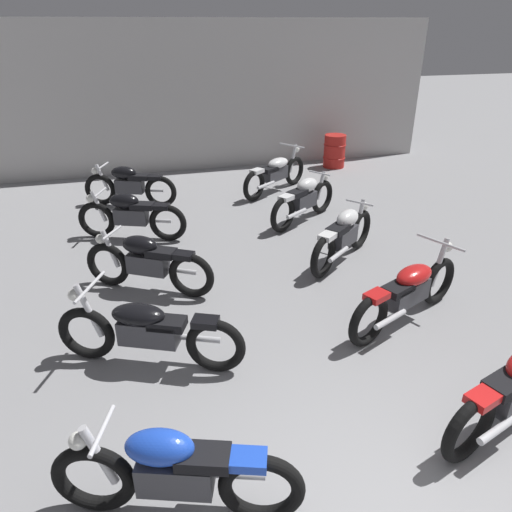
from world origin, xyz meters
TOP-DOWN VIEW (x-y plane):
  - back_wall at (0.00, 10.73)m, footprint 13.09×0.24m
  - motorcycle_left_row_0 at (-1.54, 0.87)m, footprint 1.89×0.78m
  - motorcycle_left_row_1 at (-1.60, 2.81)m, footprint 2.02×1.07m
  - motorcycle_left_row_2 at (-1.48, 4.50)m, footprint 1.75×1.10m
  - motorcycle_left_row_3 at (-1.63, 6.45)m, footprint 1.87×0.84m
  - motorcycle_left_row_4 at (-1.59, 8.22)m, footprint 1.87×0.83m
  - motorcycle_right_row_1 at (1.63, 2.80)m, footprint 2.03×1.06m
  - motorcycle_right_row_2 at (1.60, 4.63)m, footprint 1.61×1.31m
  - motorcycle_right_row_3 at (1.60, 6.41)m, footprint 1.69×1.19m
  - motorcycle_right_row_4 at (1.62, 8.27)m, footprint 1.84×1.34m
  - oil_drum at (3.76, 9.86)m, footprint 0.59×0.59m

SIDE VIEW (x-z plane):
  - oil_drum at x=3.76m, z-range 0.00..0.85m
  - motorcycle_left_row_1 at x=-1.60m, z-range -0.04..0.94m
  - motorcycle_right_row_1 at x=1.63m, z-range -0.04..0.94m
  - motorcycle_right_row_4 at x=1.62m, z-range -0.04..0.94m
  - motorcycle_left_row_0 at x=-1.54m, z-range 0.02..0.90m
  - motorcycle_left_row_2 at x=-1.48m, z-range 0.02..0.90m
  - motorcycle_left_row_3 at x=-1.63m, z-range 0.02..0.90m
  - motorcycle_left_row_4 at x=-1.59m, z-range 0.02..0.90m
  - motorcycle_right_row_2 at x=1.60m, z-range 0.02..0.90m
  - motorcycle_right_row_3 at x=1.60m, z-range 0.02..0.90m
  - back_wall at x=0.00m, z-range 0.00..3.60m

